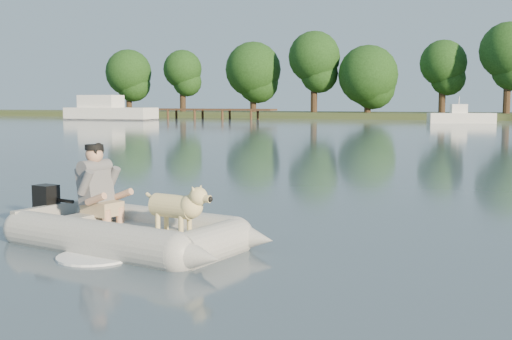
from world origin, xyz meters
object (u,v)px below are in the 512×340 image
at_px(dock, 190,114).
at_px(man, 96,183).
at_px(cabin_cruiser, 111,108).
at_px(dog, 173,210).
at_px(motorboat, 461,110).
at_px(dinghy, 132,201).

relative_size(dock, man, 18.41).
xyz_separation_m(dock, cabin_cruiser, (-5.16, -6.20, 0.65)).
bearing_deg(dog, motorboat, 100.87).
distance_m(man, cabin_cruiser, 54.26).
bearing_deg(man, dock, 127.00).
relative_size(dock, cabin_cruiser, 2.01).
distance_m(dinghy, dog, 0.59).
xyz_separation_m(dock, man, (25.02, -51.28, 0.19)).
xyz_separation_m(dock, dog, (26.22, -51.52, -0.05)).
relative_size(cabin_cruiser, motorboat, 1.69).
height_order(dock, man, man).
height_order(dinghy, dog, dinghy).
height_order(dock, motorboat, motorboat).
distance_m(dog, cabin_cruiser, 55.13).
height_order(man, cabin_cruiser, cabin_cruiser).
bearing_deg(man, motorboat, 99.43).
xyz_separation_m(dinghy, man, (-0.61, 0.17, 0.17)).
bearing_deg(man, dinghy, -4.24).
bearing_deg(cabin_cruiser, motorboat, 2.37).
bearing_deg(dog, cabin_cruiser, 135.70).
height_order(man, dog, man).
bearing_deg(dinghy, cabin_cruiser, 135.23).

